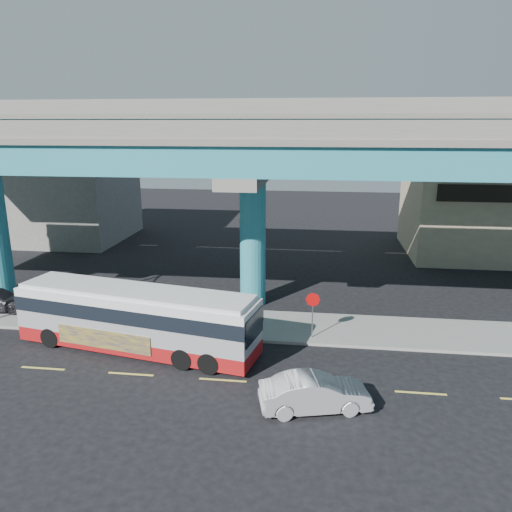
# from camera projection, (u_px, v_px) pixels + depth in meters

# --- Properties ---
(ground) EXTENTS (120.00, 120.00, 0.00)m
(ground) POSITION_uv_depth(u_px,v_px,m) (224.00, 377.00, 21.07)
(ground) COLOR black
(ground) RESTS_ON ground
(sidewalk) EXTENTS (70.00, 4.00, 0.15)m
(sidewalk) POSITION_uv_depth(u_px,v_px,m) (244.00, 325.00, 26.32)
(sidewalk) COLOR gray
(sidewalk) RESTS_ON ground
(lane_markings) EXTENTS (58.00, 0.12, 0.01)m
(lane_markings) POSITION_uv_depth(u_px,v_px,m) (223.00, 380.00, 20.78)
(lane_markings) COLOR #D8C64C
(lane_markings) RESTS_ON ground
(viaduct) EXTENTS (52.00, 12.40, 11.70)m
(viaduct) POSITION_uv_depth(u_px,v_px,m) (253.00, 146.00, 27.44)
(viaduct) COLOR teal
(viaduct) RESTS_ON ground
(building_beige) EXTENTS (14.00, 10.23, 7.00)m
(building_beige) POSITION_uv_depth(u_px,v_px,m) (499.00, 212.00, 39.94)
(building_beige) COLOR #BEB088
(building_beige) RESTS_ON ground
(building_concrete) EXTENTS (12.00, 10.00, 9.00)m
(building_concrete) POSITION_uv_depth(u_px,v_px,m) (58.00, 190.00, 45.40)
(building_concrete) COLOR gray
(building_concrete) RESTS_ON ground
(transit_bus) EXTENTS (11.95, 4.77, 3.00)m
(transit_bus) POSITION_uv_depth(u_px,v_px,m) (136.00, 317.00, 23.21)
(transit_bus) COLOR #9F1315
(transit_bus) RESTS_ON ground
(sedan) EXTENTS (3.37, 4.79, 1.36)m
(sedan) POSITION_uv_depth(u_px,v_px,m) (315.00, 393.00, 18.50)
(sedan) COLOR #B4B4B9
(sedan) RESTS_ON ground
(stop_sign) EXTENTS (0.70, 0.09, 2.32)m
(stop_sign) POSITION_uv_depth(u_px,v_px,m) (313.00, 306.00, 24.17)
(stop_sign) COLOR gray
(stop_sign) RESTS_ON sidewalk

